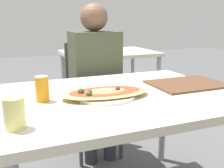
% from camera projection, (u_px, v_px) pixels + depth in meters
% --- Properties ---
extents(dining_table, '(1.23, 0.93, 0.74)m').
position_uv_depth(dining_table, '(119.00, 106.00, 1.42)').
color(dining_table, beige).
rests_on(dining_table, ground_plane).
extents(chair_far_seated, '(0.40, 0.40, 0.94)m').
position_uv_depth(chair_far_seated, '(91.00, 92.00, 2.21)').
color(chair_far_seated, '#4C4C4C').
rests_on(chair_far_seated, ground_plane).
extents(person_seated, '(0.37, 0.29, 1.24)m').
position_uv_depth(person_seated, '(95.00, 70.00, 2.06)').
color(person_seated, '#2D2D38').
rests_on(person_seated, ground_plane).
extents(pizza_main, '(0.48, 0.30, 0.06)m').
position_uv_depth(pizza_main, '(105.00, 93.00, 1.35)').
color(pizza_main, white).
rests_on(pizza_main, dining_table).
extents(soda_can, '(0.07, 0.07, 0.12)m').
position_uv_depth(soda_can, '(42.00, 89.00, 1.27)').
color(soda_can, orange).
rests_on(soda_can, dining_table).
extents(drink_glass, '(0.08, 0.08, 0.12)m').
position_uv_depth(drink_glass, '(14.00, 113.00, 0.95)').
color(drink_glass, '#E0DB7F').
rests_on(drink_glass, dining_table).
extents(serving_tray, '(0.44, 0.32, 0.01)m').
position_uv_depth(serving_tray, '(187.00, 84.00, 1.59)').
color(serving_tray, brown).
rests_on(serving_tray, dining_table).
extents(background_table, '(1.10, 0.80, 0.86)m').
position_uv_depth(background_table, '(106.00, 56.00, 3.19)').
color(background_table, beige).
rests_on(background_table, ground_plane).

